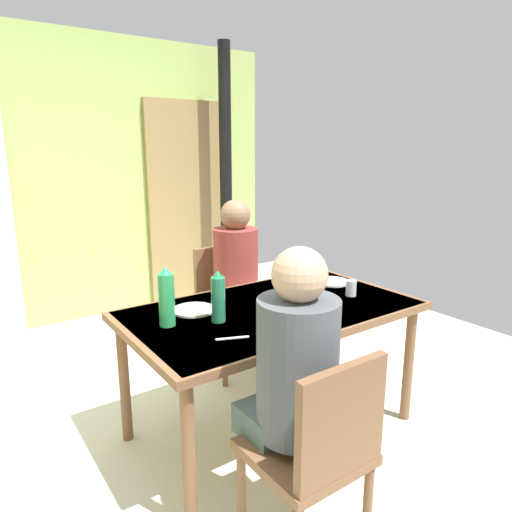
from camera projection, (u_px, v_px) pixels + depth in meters
The scene contains 20 objects.
ground_plane at pixel (183, 435), 2.53m from camera, with size 5.74×5.74×0.00m, color beige.
wall_back at pixel (64, 182), 4.00m from camera, with size 4.01×0.10×2.52m, color #9FBA5F.
door_wooden at pixel (186, 203), 4.62m from camera, with size 0.80×0.05×2.00m, color olive.
stove_pipe_column at pixel (226, 178), 4.53m from camera, with size 0.12×0.12×2.52m, color black.
dining_table at pixel (272, 319), 2.45m from camera, with size 1.54×0.89×0.72m.
chair_near_diner at pixel (318, 450), 1.63m from camera, with size 0.40×0.40×0.87m.
chair_far_diner at pixel (227, 300), 3.23m from camera, with size 0.40×0.40×0.87m.
person_near_diner at pixel (295, 363), 1.68m from camera, with size 0.30×0.37×0.77m.
person_far_diner at pixel (237, 265), 3.06m from camera, with size 0.30×0.37×0.77m.
water_bottle_green_near at pixel (218, 298), 2.21m from camera, with size 0.07×0.07×0.26m.
water_bottle_green_far at pixel (166, 298), 2.15m from camera, with size 0.08×0.08×0.29m.
serving_bowl_center at pixel (281, 327), 2.09m from camera, with size 0.17×0.17×0.06m, color beige.
dinner_plate_near_left at pixel (194, 310), 2.38m from camera, with size 0.22×0.22×0.01m, color white.
dinner_plate_near_right at pixel (278, 300), 2.53m from camera, with size 0.23×0.23×0.01m, color white.
dinner_plate_far_center at pixel (332, 282), 2.87m from camera, with size 0.22×0.22×0.01m, color white.
drinking_glass_by_near_diner at pixel (351, 288), 2.61m from camera, with size 0.06×0.06×0.09m, color silver.
bread_plate_sliced at pixel (289, 285), 2.80m from camera, with size 0.19×0.19×0.02m, color #DBB77A.
cutlery_knife_near at pixel (322, 295), 2.62m from camera, with size 0.15×0.02×0.00m, color silver.
cutlery_fork_near at pixel (317, 314), 2.32m from camera, with size 0.15×0.02×0.00m, color silver.
cutlery_knife_far at pixel (232, 338), 2.03m from camera, with size 0.15×0.02×0.00m, color silver.
Camera 1 is at (-0.95, -2.06, 1.55)m, focal length 32.16 mm.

